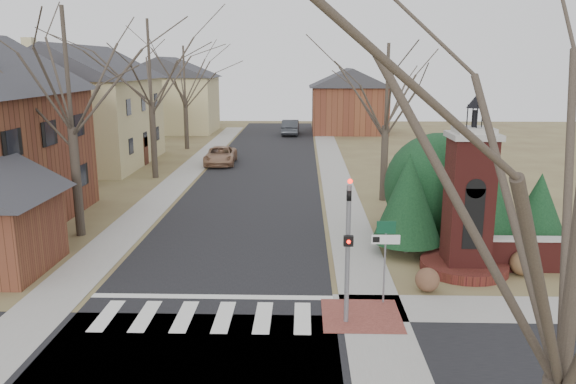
{
  "coord_description": "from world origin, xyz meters",
  "views": [
    {
      "loc": [
        2.99,
        -14.92,
        7.56
      ],
      "look_at": [
        2.42,
        6.0,
        2.74
      ],
      "focal_mm": 35.0,
      "sensor_mm": 36.0,
      "label": 1
    }
  ],
  "objects_px": {
    "sign_post": "(385,246)",
    "distant_car": "(291,127)",
    "traffic_signal_pole": "(348,240)",
    "pickup_truck": "(221,156)",
    "brick_gate_monument": "(468,215)"
  },
  "relations": [
    {
      "from": "pickup_truck",
      "to": "distant_car",
      "type": "relative_size",
      "value": 0.96
    },
    {
      "from": "traffic_signal_pole",
      "to": "sign_post",
      "type": "height_order",
      "value": "traffic_signal_pole"
    },
    {
      "from": "traffic_signal_pole",
      "to": "sign_post",
      "type": "relative_size",
      "value": 1.64
    },
    {
      "from": "brick_gate_monument",
      "to": "distant_car",
      "type": "distance_m",
      "value": 40.97
    },
    {
      "from": "brick_gate_monument",
      "to": "pickup_truck",
      "type": "relative_size",
      "value": 1.35
    },
    {
      "from": "pickup_truck",
      "to": "sign_post",
      "type": "bearing_deg",
      "value": -72.51
    },
    {
      "from": "sign_post",
      "to": "distant_car",
      "type": "bearing_deg",
      "value": 95.27
    },
    {
      "from": "brick_gate_monument",
      "to": "distant_car",
      "type": "height_order",
      "value": "brick_gate_monument"
    },
    {
      "from": "sign_post",
      "to": "distant_car",
      "type": "distance_m",
      "value": 43.48
    },
    {
      "from": "brick_gate_monument",
      "to": "pickup_truck",
      "type": "bearing_deg",
      "value": 119.06
    },
    {
      "from": "traffic_signal_pole",
      "to": "pickup_truck",
      "type": "relative_size",
      "value": 0.94
    },
    {
      "from": "traffic_signal_pole",
      "to": "distant_car",
      "type": "distance_m",
      "value": 44.81
    },
    {
      "from": "sign_post",
      "to": "pickup_truck",
      "type": "bearing_deg",
      "value": 109.49
    },
    {
      "from": "distant_car",
      "to": "pickup_truck",
      "type": "bearing_deg",
      "value": 75.97
    },
    {
      "from": "distant_car",
      "to": "traffic_signal_pole",
      "type": "bearing_deg",
      "value": 94.61
    }
  ]
}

